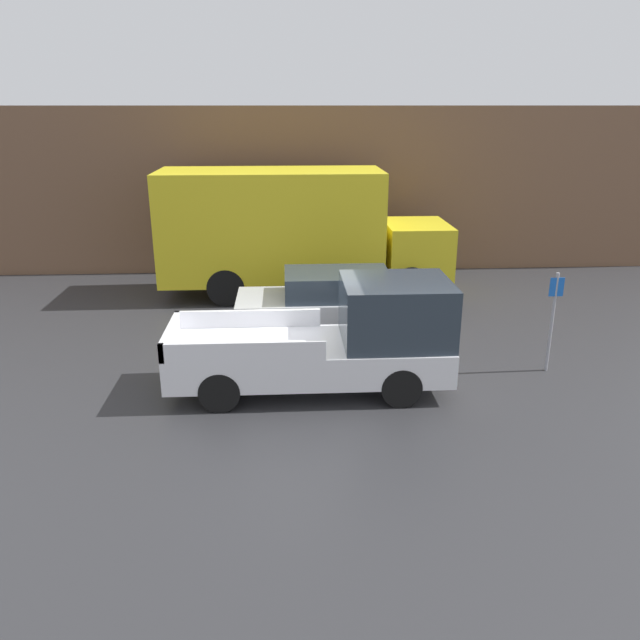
% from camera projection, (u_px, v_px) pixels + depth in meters
% --- Properties ---
extents(ground_plane, '(60.00, 60.00, 0.00)m').
position_uv_depth(ground_plane, '(299.00, 372.00, 13.50)').
color(ground_plane, '#2D2D30').
extents(building_wall, '(28.00, 0.15, 5.45)m').
position_uv_depth(building_wall, '(292.00, 191.00, 20.84)').
color(building_wall, brown).
rests_on(building_wall, ground).
extents(pickup_truck, '(5.54, 1.99, 2.25)m').
position_uv_depth(pickup_truck, '(339.00, 340.00, 12.40)').
color(pickup_truck, silver).
rests_on(pickup_truck, ground).
extents(car, '(4.66, 1.89, 1.62)m').
position_uv_depth(car, '(333.00, 303.00, 15.45)').
color(car, '#B7BABF').
rests_on(car, ground).
extents(delivery_truck, '(8.52, 2.61, 3.70)m').
position_uv_depth(delivery_truck, '(290.00, 229.00, 18.51)').
color(delivery_truck, gold).
rests_on(delivery_truck, ground).
extents(parking_sign, '(0.30, 0.07, 2.19)m').
position_uv_depth(parking_sign, '(553.00, 316.00, 13.16)').
color(parking_sign, gray).
rests_on(parking_sign, ground).
extents(newspaper_box, '(0.45, 0.40, 1.08)m').
position_uv_depth(newspaper_box, '(345.00, 257.00, 21.34)').
color(newspaper_box, '#194CB2').
rests_on(newspaper_box, ground).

